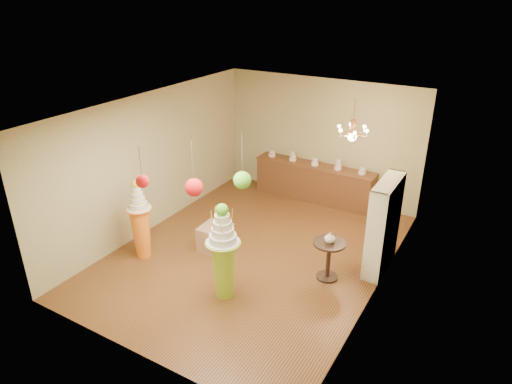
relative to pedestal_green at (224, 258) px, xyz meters
The scene contains 17 objects.
floor 1.66m from the pedestal_green, 100.57° to the left, with size 6.50×6.50×0.00m, color brown.
ceiling 2.67m from the pedestal_green, 100.57° to the left, with size 6.50×6.50×0.00m, color white.
wall_back 4.75m from the pedestal_green, 93.28° to the left, with size 5.00×0.04×3.00m, color tan.
wall_front 1.97m from the pedestal_green, 98.45° to the right, with size 5.00×0.04×3.00m, color tan.
wall_left 3.21m from the pedestal_green, 152.51° to the left, with size 0.04×6.50×3.00m, color tan.
wall_right 2.75m from the pedestal_green, 32.85° to the left, with size 0.04×6.50×3.00m, color tan.
pedestal_green is the anchor object (origin of this frame).
pedestal_orange 2.12m from the pedestal_green, behind, with size 0.59×0.59×1.66m.
burlap_riser 1.62m from the pedestal_green, 130.64° to the left, with size 0.58×0.58×0.53m, color #966C52.
sideboard 4.43m from the pedestal_green, 93.49° to the left, with size 3.04×0.54×1.16m.
shelving_unit 3.05m from the pedestal_green, 47.28° to the left, with size 0.33×1.20×1.80m.
round_table 1.96m from the pedestal_green, 46.00° to the left, with size 0.74×0.74×0.76m.
vase 1.94m from the pedestal_green, 46.00° to the left, with size 0.19×0.19×0.20m, color silver.
pom_red_left 1.50m from the pedestal_green, 114.64° to the right, with size 0.28×0.28×0.95m.
pom_green_mid 1.47m from the pedestal_green, 27.85° to the left, with size 0.28×0.28×0.94m.
pom_red_right 2.13m from the pedestal_green, 114.33° to the right, with size 0.19×0.19×0.61m.
chandelier 3.53m from the pedestal_green, 70.39° to the left, with size 0.69×0.69×0.85m.
Camera 1 is at (4.04, -6.80, 4.98)m, focal length 32.00 mm.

